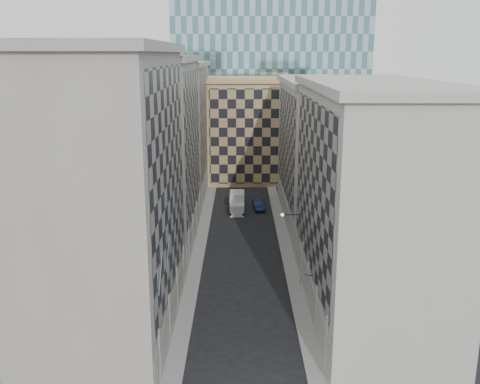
{
  "coord_description": "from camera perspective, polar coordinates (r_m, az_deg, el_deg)",
  "views": [
    {
      "loc": [
        -0.37,
        -30.61,
        22.84
      ],
      "look_at": [
        -0.34,
        12.82,
        11.61
      ],
      "focal_mm": 40.0,
      "sensor_mm": 36.0,
      "label": 1
    }
  ],
  "objects": [
    {
      "name": "bldg_left_a",
      "position": [
        44.31,
        -13.76,
        -0.32
      ],
      "size": [
        10.8,
        22.8,
        23.7
      ],
      "color": "gray",
      "rests_on": "ground"
    },
    {
      "name": "bldg_right_a",
      "position": [
        48.62,
        13.34,
        -0.82
      ],
      "size": [
        10.8,
        26.8,
        20.7
      ],
      "color": "#B1ABA2",
      "rests_on": "ground"
    },
    {
      "name": "shop_sign",
      "position": [
        47.56,
        6.5,
        -9.15
      ],
      "size": [
        1.2,
        0.61,
        0.71
      ],
      "rotation": [
        0.0,
        0.0,
        -0.41
      ],
      "color": "black",
      "rests_on": "ground"
    },
    {
      "name": "sidewalk_east",
      "position": [
        64.99,
        4.95,
        -6.06
      ],
      "size": [
        1.5,
        100.0,
        0.15
      ],
      "primitive_type": "cube",
      "color": "gray",
      "rests_on": "ground"
    },
    {
      "name": "tan_block",
      "position": [
        99.45,
        1.34,
        6.75
      ],
      "size": [
        16.8,
        14.8,
        18.8
      ],
      "color": "tan",
      "rests_on": "ground"
    },
    {
      "name": "church_tower",
      "position": [
        112.69,
        0.16,
        16.59
      ],
      "size": [
        7.2,
        7.2,
        51.5
      ],
      "color": "#312B26",
      "rests_on": "ground"
    },
    {
      "name": "sidewalk_west",
      "position": [
        64.93,
        -4.37,
        -6.07
      ],
      "size": [
        1.5,
        100.0,
        0.15
      ],
      "primitive_type": "cube",
      "color": "gray",
      "rests_on": "ground"
    },
    {
      "name": "bldg_right_b",
      "position": [
        74.62,
        8.67,
        4.31
      ],
      "size": [
        10.8,
        28.8,
        19.7
      ],
      "color": "#B1ABA2",
      "rests_on": "ground"
    },
    {
      "name": "bldg_left_b",
      "position": [
        65.5,
        -9.3,
        4.18
      ],
      "size": [
        10.8,
        22.8,
        22.7
      ],
      "color": "#9B9990",
      "rests_on": "ground"
    },
    {
      "name": "bracket_lamp",
      "position": [
        57.29,
        4.72,
        -2.44
      ],
      "size": [
        1.98,
        0.36,
        0.36
      ],
      "color": "black",
      "rests_on": "ground"
    },
    {
      "name": "bldg_left_c",
      "position": [
        87.09,
        -7.01,
        6.46
      ],
      "size": [
        10.8,
        22.8,
        21.7
      ],
      "color": "gray",
      "rests_on": "ground"
    },
    {
      "name": "box_truck",
      "position": [
        79.52,
        -0.32,
        -1.25
      ],
      "size": [
        2.15,
        5.27,
        2.89
      ],
      "rotation": [
        0.0,
        0.0,
        -0.0
      ],
      "color": "silver",
      "rests_on": "ground"
    },
    {
      "name": "flagpoles_left",
      "position": [
        39.89,
        -8.07,
        -7.49
      ],
      "size": [
        0.1,
        6.33,
        2.33
      ],
      "color": "gray",
      "rests_on": "ground"
    },
    {
      "name": "dark_car",
      "position": [
        80.86,
        2.0,
        -1.38
      ],
      "size": [
        1.9,
        4.55,
        1.46
      ],
      "primitive_type": "imported",
      "rotation": [
        0.0,
        0.0,
        0.08
      ],
      "color": "#10203E",
      "rests_on": "ground"
    }
  ]
}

